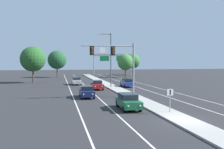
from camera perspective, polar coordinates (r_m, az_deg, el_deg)
name	(u,v)px	position (r m, az deg, el deg)	size (l,w,h in m)	color
ground_plane	(183,121)	(21.33, 16.06, -10.29)	(260.00, 260.00, 0.00)	#28282B
median_island	(125,93)	(37.90, 3.07, -4.26)	(2.40, 110.00, 0.15)	#9E9B93
lane_stripe_oncoming_center	(89,89)	(43.85, -5.30, -3.38)	(0.14, 100.00, 0.01)	silver
lane_stripe_receding_center	(140,88)	(45.92, 6.45, -3.10)	(0.14, 100.00, 0.01)	silver
edge_stripe_left	(70,90)	(43.59, -9.62, -3.45)	(0.14, 100.00, 0.01)	silver
edge_stripe_right	(157,88)	(47.07, 10.26, -2.98)	(0.14, 100.00, 0.01)	silver
overhead_signal_mast	(117,58)	(33.33, 1.17, 3.80)	(7.24, 0.44, 7.20)	gray
median_sign_post	(170,97)	(23.85, 13.20, -4.97)	(0.60, 0.10, 2.20)	gray
street_lamp_median	(110,57)	(46.44, -0.52, 4.14)	(2.58, 0.28, 10.00)	#4C4C51
car_oncoming_green	(128,101)	(25.49, 3.73, -6.13)	(1.90, 4.50, 1.58)	#195633
car_oncoming_navy	(87,91)	(33.74, -5.84, -3.90)	(1.91, 4.51, 1.58)	#141E4C
car_oncoming_red	(97,85)	(43.37, -3.50, -2.36)	(1.87, 4.49, 1.58)	maroon
car_oncoming_silver	(76,81)	(52.72, -8.19, -1.43)	(1.86, 4.49, 1.58)	#B7B7BC
car_receding_blue	(127,83)	(47.63, 3.52, -1.88)	(1.84, 4.48, 1.58)	navy
highway_sign_gantry	(113,58)	(84.96, 0.15, 3.87)	(13.28, 0.42, 7.50)	gray
tree_far_left_c	(33,59)	(59.43, -17.73, 3.39)	(5.74, 5.74, 8.30)	#4C3823
tree_far_right_a	(133,61)	(89.89, 4.80, 3.06)	(5.27, 5.27, 7.62)	#4C3823
tree_far_left_b	(57,60)	(77.86, -12.52, 3.30)	(5.69, 5.69, 8.24)	#4C3823
tree_far_right_c	(125,62)	(76.61, 3.11, 2.86)	(4.96, 4.96, 7.18)	#4C3823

